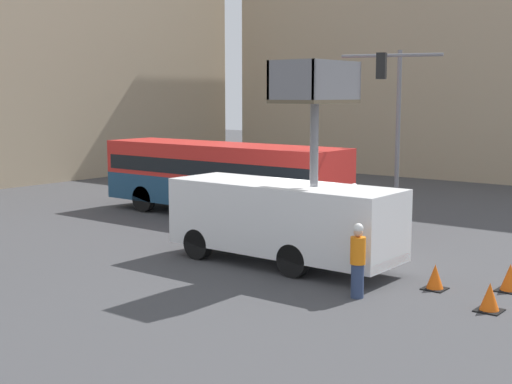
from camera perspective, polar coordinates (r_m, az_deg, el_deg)
ground_plane at (r=21.77m, az=3.25°, el=-5.41°), size 120.00×120.00×0.00m
building_backdrop_side at (r=47.91m, az=16.21°, el=11.12°), size 10.00×28.00×15.98m
utility_truck at (r=20.78m, az=2.21°, el=-1.80°), size 2.39×7.08×5.89m
city_bus at (r=29.03m, az=-2.76°, el=1.48°), size 2.61×11.02×2.99m
traffic_light_pole at (r=27.68m, az=10.89°, el=6.75°), size 3.86×3.61×6.70m
road_worker_near_truck at (r=17.71m, az=8.14°, el=-5.45°), size 0.38×0.38×1.87m
road_worker_directing at (r=24.96m, az=7.83°, el=-1.47°), size 0.38×0.38×1.94m
traffic_cone_near_truck at (r=17.48m, az=18.19°, el=-8.05°), size 0.59×0.59×0.67m
traffic_cone_mid_road at (r=18.99m, az=14.13°, el=-6.66°), size 0.57×0.57×0.66m
traffic_cone_far_side at (r=19.37m, az=19.65°, el=-6.52°), size 0.62×0.62×0.71m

